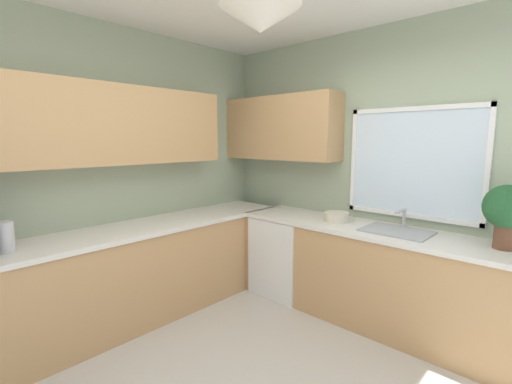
# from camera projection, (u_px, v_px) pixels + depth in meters

# --- Properties ---
(room_shell) EXTENTS (3.98, 3.80, 2.78)m
(room_shell) POSITION_uv_depth(u_px,v_px,m) (229.00, 112.00, 2.87)
(room_shell) COLOR #9EAD8E
(room_shell) RESTS_ON ground_plane
(counter_run_left) EXTENTS (0.65, 3.41, 0.88)m
(counter_run_left) POSITION_uv_depth(u_px,v_px,m) (129.00, 275.00, 3.22)
(counter_run_left) COLOR tan
(counter_run_left) RESTS_ON ground_plane
(counter_run_back) EXTENTS (3.07, 0.65, 0.88)m
(counter_run_back) POSITION_uv_depth(u_px,v_px,m) (394.00, 280.00, 3.10)
(counter_run_back) COLOR tan
(counter_run_back) RESTS_ON ground_plane
(dishwasher) EXTENTS (0.60, 0.60, 0.84)m
(dishwasher) POSITION_uv_depth(u_px,v_px,m) (287.00, 255.00, 3.86)
(dishwasher) COLOR white
(dishwasher) RESTS_ON ground_plane
(kettle) EXTENTS (0.12, 0.12, 0.22)m
(kettle) POSITION_uv_depth(u_px,v_px,m) (5.00, 237.00, 2.47)
(kettle) COLOR #B7B7BC
(kettle) RESTS_ON counter_run_left
(sink_assembly) EXTENTS (0.55, 0.40, 0.19)m
(sink_assembly) POSITION_uv_depth(u_px,v_px,m) (397.00, 230.00, 3.04)
(sink_assembly) COLOR #9EA0A5
(sink_assembly) RESTS_ON counter_run_back
(potted_plant) EXTENTS (0.32, 0.32, 0.47)m
(potted_plant) POSITION_uv_depth(u_px,v_px,m) (507.00, 210.00, 2.52)
(potted_plant) COLOR brown
(potted_plant) RESTS_ON counter_run_back
(bowl) EXTENTS (0.24, 0.24, 0.09)m
(bowl) POSITION_uv_depth(u_px,v_px,m) (337.00, 217.00, 3.42)
(bowl) COLOR beige
(bowl) RESTS_ON counter_run_back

